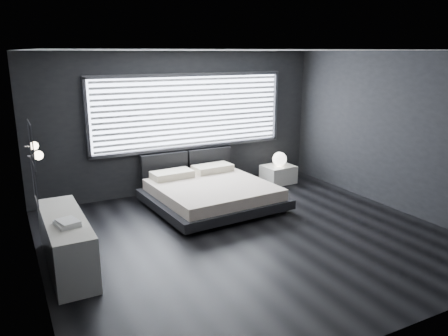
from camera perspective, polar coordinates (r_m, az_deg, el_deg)
room at (r=6.45m, az=3.48°, el=2.56°), size 6.04×6.00×2.80m
window at (r=8.87m, az=-4.37°, el=7.34°), size 4.14×0.09×1.52m
headboard at (r=8.97m, az=-4.81°, el=0.65°), size 1.96×0.16×0.52m
sconce_near at (r=5.59m, az=-23.11°, el=1.53°), size 0.18×0.11×0.11m
sconce_far at (r=6.18m, az=-23.59°, el=2.67°), size 0.18×0.11×0.11m
wall_art_upper at (r=4.95m, az=-23.86°, el=2.81°), size 0.01×0.48×0.48m
wall_art_lower at (r=5.30m, az=-23.52°, el=-1.67°), size 0.01×0.48×0.48m
bed at (r=8.06m, az=-1.65°, el=-3.24°), size 2.33×2.24×0.57m
nightstand at (r=9.60m, az=7.10°, el=-0.80°), size 0.68×0.58×0.38m
orb_lamp at (r=9.50m, az=7.27°, el=1.16°), size 0.31×0.31×0.31m
dresser at (r=6.17m, az=-19.87°, el=-9.13°), size 0.52×1.79×0.71m
book_stack at (r=5.74m, az=-19.77°, el=-6.75°), size 0.31×0.38×0.07m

